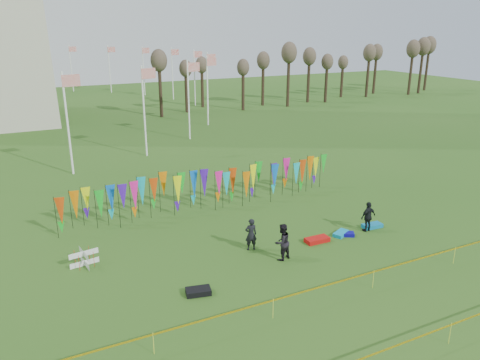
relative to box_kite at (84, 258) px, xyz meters
name	(u,v)px	position (x,y,z in m)	size (l,w,h in m)	color
ground	(282,274)	(8.30, -5.01, -0.41)	(160.00, 160.00, 0.00)	#295417
banner_row	(211,185)	(8.58, 4.36, 1.19)	(18.64, 0.64, 2.48)	black
caution_tape_near	(314,290)	(8.07, -7.84, 0.37)	(26.00, 0.02, 0.90)	yellow
caution_tape_far	(386,351)	(8.07, -12.11, 0.37)	(26.00, 0.02, 0.90)	yellow
tree_line	(314,60)	(40.30, 38.99, 5.76)	(53.92, 1.92, 7.84)	#38281C
box_kite	(84,258)	(0.00, 0.00, 0.00)	(0.73, 0.73, 0.81)	red
person_left	(251,234)	(8.14, -2.05, 0.47)	(0.64, 0.47, 1.76)	black
person_mid	(282,242)	(9.05, -3.68, 0.55)	(0.93, 0.57, 1.92)	black
person_right	(368,217)	(15.23, -2.91, 0.48)	(1.04, 0.59, 1.78)	black
kite_bag_turquoise	(341,233)	(13.52, -2.71, -0.30)	(1.03, 0.52, 0.21)	#0D98CE
kite_bag_blue	(345,234)	(13.72, -2.86, -0.31)	(0.94, 0.49, 0.20)	#0D0891
kite_bag_red	(317,240)	(11.82, -2.82, -0.28)	(1.34, 0.61, 0.25)	red
kite_bag_black	(198,291)	(4.09, -4.84, -0.28)	(1.09, 0.63, 0.25)	black
kite_bag_teal	(372,226)	(15.83, -2.66, -0.29)	(1.18, 0.56, 0.23)	#0C79B2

